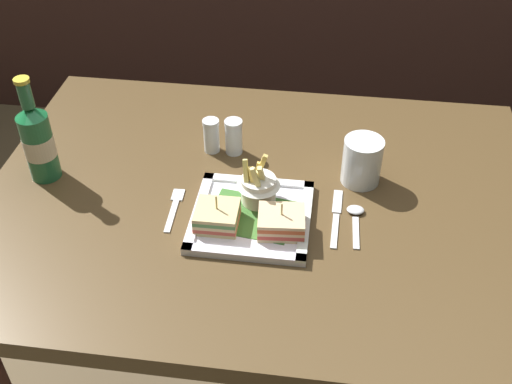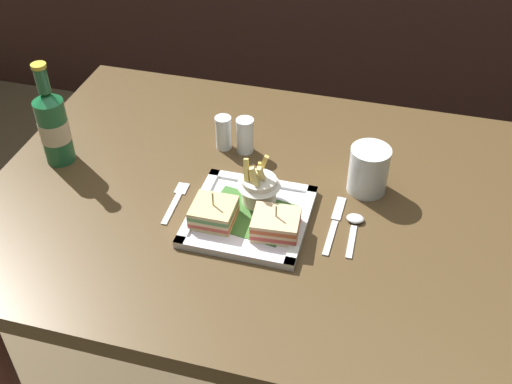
% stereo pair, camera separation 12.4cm
% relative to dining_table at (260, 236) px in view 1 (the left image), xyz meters
% --- Properties ---
extents(dining_table, '(1.14, 0.85, 0.72)m').
position_rel_dining_table_xyz_m(dining_table, '(0.00, 0.00, 0.00)').
color(dining_table, '#4E3A20').
rests_on(dining_table, ground_plane).
extents(square_plate, '(0.23, 0.23, 0.02)m').
position_rel_dining_table_xyz_m(square_plate, '(-0.01, -0.08, 0.12)').
color(square_plate, white).
rests_on(square_plate, dining_table).
extents(sandwich_half_left, '(0.08, 0.08, 0.07)m').
position_rel_dining_table_xyz_m(sandwich_half_left, '(-0.07, -0.11, 0.15)').
color(sandwich_half_left, tan).
rests_on(sandwich_half_left, square_plate).
extents(sandwich_half_right, '(0.09, 0.08, 0.07)m').
position_rel_dining_table_xyz_m(sandwich_half_right, '(0.05, -0.11, 0.15)').
color(sandwich_half_right, '#D3B37F').
rests_on(sandwich_half_right, square_plate).
extents(fries_cup, '(0.09, 0.09, 0.11)m').
position_rel_dining_table_xyz_m(fries_cup, '(-0.00, -0.03, 0.17)').
color(fries_cup, silver).
rests_on(fries_cup, square_plate).
extents(beer_bottle, '(0.06, 0.06, 0.24)m').
position_rel_dining_table_xyz_m(beer_bottle, '(-0.46, 0.01, 0.21)').
color(beer_bottle, '#23673D').
rests_on(beer_bottle, dining_table).
extents(water_glass, '(0.08, 0.08, 0.10)m').
position_rel_dining_table_xyz_m(water_glass, '(0.20, 0.08, 0.16)').
color(water_glass, silver).
rests_on(water_glass, dining_table).
extents(fork, '(0.03, 0.13, 0.00)m').
position_rel_dining_table_xyz_m(fork, '(-0.17, -0.06, 0.12)').
color(fork, silver).
rests_on(fork, dining_table).
extents(knife, '(0.02, 0.17, 0.00)m').
position_rel_dining_table_xyz_m(knife, '(0.16, -0.04, 0.12)').
color(knife, silver).
rests_on(knife, dining_table).
extents(spoon, '(0.04, 0.12, 0.01)m').
position_rel_dining_table_xyz_m(spoon, '(0.20, -0.04, 0.12)').
color(spoon, silver).
rests_on(spoon, dining_table).
extents(salt_shaker, '(0.04, 0.04, 0.08)m').
position_rel_dining_table_xyz_m(salt_shaker, '(-0.13, 0.14, 0.15)').
color(salt_shaker, silver).
rests_on(salt_shaker, dining_table).
extents(pepper_shaker, '(0.04, 0.04, 0.08)m').
position_rel_dining_table_xyz_m(pepper_shaker, '(-0.08, 0.14, 0.15)').
color(pepper_shaker, silver).
rests_on(pepper_shaker, dining_table).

